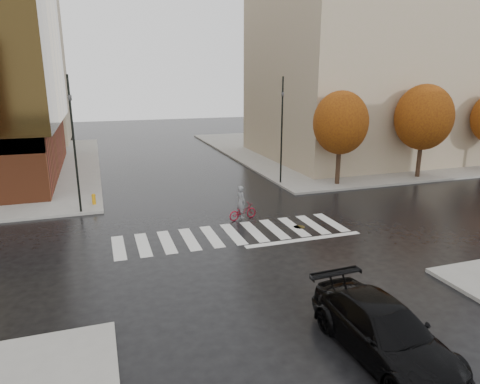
{
  "coord_description": "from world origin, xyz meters",
  "views": [
    {
      "loc": [
        -6.04,
        -18.47,
        7.58
      ],
      "look_at": [
        0.51,
        0.96,
        2.0
      ],
      "focal_mm": 32.0,
      "sensor_mm": 36.0,
      "label": 1
    }
  ],
  "objects_px": {
    "fire_hydrant": "(94,198)",
    "sedan": "(383,331)",
    "traffic_light_ne": "(282,124)",
    "cyclist": "(242,208)",
    "traffic_light_nw": "(73,136)"
  },
  "relations": [
    {
      "from": "traffic_light_nw",
      "to": "traffic_light_ne",
      "type": "distance_m",
      "value": 13.79
    },
    {
      "from": "sedan",
      "to": "traffic_light_ne",
      "type": "height_order",
      "value": "traffic_light_ne"
    },
    {
      "from": "cyclist",
      "to": "traffic_light_nw",
      "type": "bearing_deg",
      "value": 52.39
    },
    {
      "from": "traffic_light_nw",
      "to": "cyclist",
      "type": "bearing_deg",
      "value": 90.1
    },
    {
      "from": "cyclist",
      "to": "traffic_light_ne",
      "type": "bearing_deg",
      "value": -51.61
    },
    {
      "from": "fire_hydrant",
      "to": "cyclist",
      "type": "bearing_deg",
      "value": -33.41
    },
    {
      "from": "traffic_light_ne",
      "to": "cyclist",
      "type": "bearing_deg",
      "value": 55.89
    },
    {
      "from": "traffic_light_nw",
      "to": "sedan",
      "type": "bearing_deg",
      "value": 51.66
    },
    {
      "from": "traffic_light_nw",
      "to": "fire_hydrant",
      "type": "relative_size",
      "value": 11.32
    },
    {
      "from": "cyclist",
      "to": "traffic_light_ne",
      "type": "distance_m",
      "value": 9.1
    },
    {
      "from": "sedan",
      "to": "fire_hydrant",
      "type": "xyz_separation_m",
      "value": [
        -7.56,
        17.41,
        -0.24
      ]
    },
    {
      "from": "cyclist",
      "to": "fire_hydrant",
      "type": "height_order",
      "value": "cyclist"
    },
    {
      "from": "fire_hydrant",
      "to": "sedan",
      "type": "bearing_deg",
      "value": -66.52
    },
    {
      "from": "traffic_light_ne",
      "to": "fire_hydrant",
      "type": "bearing_deg",
      "value": 10.82
    },
    {
      "from": "sedan",
      "to": "traffic_light_nw",
      "type": "relative_size",
      "value": 0.69
    }
  ]
}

